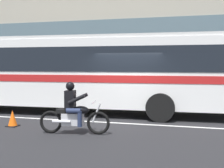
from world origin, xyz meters
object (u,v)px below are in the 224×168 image
at_px(fire_hydrant, 52,92).
at_px(motorcycle_with_rider, 74,112).
at_px(traffic_cone, 13,119).
at_px(transit_bus, 77,69).

bearing_deg(fire_hydrant, motorcycle_with_rider, -58.58).
bearing_deg(fire_hydrant, traffic_cone, -74.37).
relative_size(transit_bus, motorcycle_with_rider, 6.38).
distance_m(transit_bus, motorcycle_with_rider, 4.18).
bearing_deg(motorcycle_with_rider, fire_hydrant, 121.42).
distance_m(transit_bus, fire_hydrant, 4.44).
height_order(fire_hydrant, traffic_cone, fire_hydrant).
xyz_separation_m(transit_bus, traffic_cone, (-0.99, -3.27, -1.63)).
distance_m(transit_bus, traffic_cone, 3.79).
bearing_deg(transit_bus, fire_hydrant, 131.41).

